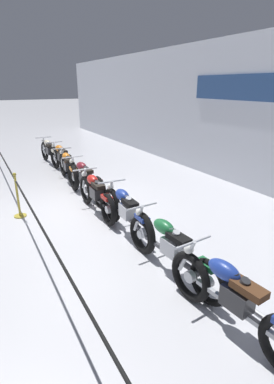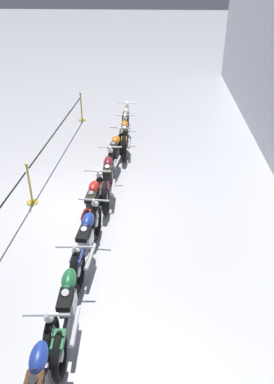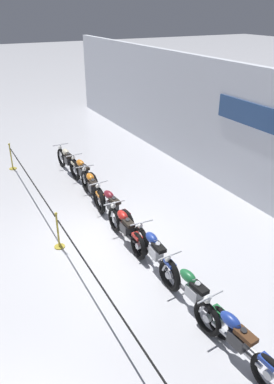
# 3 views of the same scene
# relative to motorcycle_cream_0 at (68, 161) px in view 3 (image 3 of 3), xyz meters

# --- Properties ---
(ground_plane) EXTENTS (120.00, 120.00, 0.00)m
(ground_plane) POSITION_rel_motorcycle_cream_0_xyz_m (4.66, -0.65, -0.47)
(ground_plane) COLOR silver
(back_wall) EXTENTS (28.00, 0.29, 4.20)m
(back_wall) POSITION_rel_motorcycle_cream_0_xyz_m (4.66, 4.47, 1.63)
(back_wall) COLOR silver
(back_wall) RESTS_ON ground
(motorcycle_cream_0) EXTENTS (2.21, 0.62, 0.95)m
(motorcycle_cream_0) POSITION_rel_motorcycle_cream_0_xyz_m (0.00, 0.00, 0.00)
(motorcycle_cream_0) COLOR black
(motorcycle_cream_0) RESTS_ON ground
(motorcycle_orange_1) EXTENTS (2.22, 0.62, 0.96)m
(motorcycle_orange_1) POSITION_rel_motorcycle_cream_0_xyz_m (1.34, 0.10, 0.00)
(motorcycle_orange_1) COLOR black
(motorcycle_orange_1) RESTS_ON ground
(motorcycle_orange_2) EXTENTS (2.40, 0.62, 0.94)m
(motorcycle_orange_2) POSITION_rel_motorcycle_cream_0_xyz_m (2.57, -0.05, -0.01)
(motorcycle_orange_2) COLOR black
(motorcycle_orange_2) RESTS_ON ground
(motorcycle_maroon_3) EXTENTS (2.45, 0.62, 0.97)m
(motorcycle_maroon_3) POSITION_rel_motorcycle_cream_0_xyz_m (4.05, -0.03, 0.01)
(motorcycle_maroon_3) COLOR black
(motorcycle_maroon_3) RESTS_ON ground
(motorcycle_red_4) EXTENTS (2.16, 0.62, 0.94)m
(motorcycle_red_4) POSITION_rel_motorcycle_cream_0_xyz_m (5.25, -0.18, -0.01)
(motorcycle_red_4) COLOR black
(motorcycle_red_4) RESTS_ON ground
(motorcycle_blue_5) EXTENTS (2.25, 0.62, 0.96)m
(motorcycle_blue_5) POSITION_rel_motorcycle_cream_0_xyz_m (6.58, -0.07, 0.01)
(motorcycle_blue_5) COLOR black
(motorcycle_blue_5) RESTS_ON ground
(motorcycle_green_6) EXTENTS (2.33, 0.62, 0.92)m
(motorcycle_green_6) POSITION_rel_motorcycle_cream_0_xyz_m (8.09, -0.05, -0.01)
(motorcycle_green_6) COLOR black
(motorcycle_green_6) RESTS_ON ground
(motorcycle_blue_7) EXTENTS (2.19, 0.62, 0.94)m
(motorcycle_blue_7) POSITION_rel_motorcycle_cream_0_xyz_m (9.45, -0.10, -0.00)
(motorcycle_blue_7) COLOR black
(motorcycle_blue_7) RESTS_ON ground
(stanchion_far_left) EXTENTS (12.15, 0.28, 1.05)m
(stanchion_far_left) POSITION_rel_motorcycle_cream_0_xyz_m (3.19, -1.82, 0.28)
(stanchion_far_left) COLOR gold
(stanchion_far_left) RESTS_ON ground
(stanchion_mid_left) EXTENTS (0.28, 0.28, 1.05)m
(stanchion_mid_left) POSITION_rel_motorcycle_cream_0_xyz_m (4.59, -1.82, -0.12)
(stanchion_mid_left) COLOR gold
(stanchion_mid_left) RESTS_ON ground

